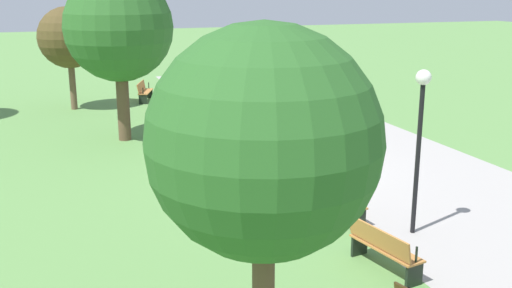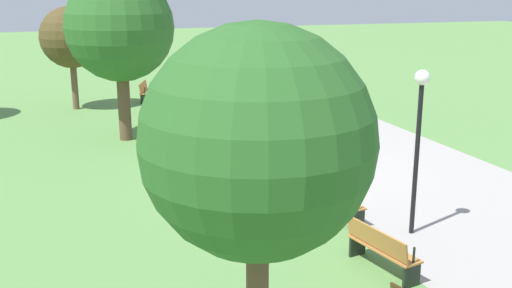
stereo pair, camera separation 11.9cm
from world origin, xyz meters
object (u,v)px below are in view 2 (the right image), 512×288
Objects in this scene: bench_5 at (298,166)px; bench_6 at (336,199)px; bench_7 at (381,248)px; bench_2 at (203,110)px; bench_4 at (264,142)px; person_seated at (334,187)px; tree_0 at (71,38)px; lamp_post at (419,120)px; tree_2 at (120,28)px; bench_0 at (146,91)px; bench_1 at (174,100)px; bench_3 at (233,124)px; tree_3 at (258,144)px.

bench_5 is 2.70m from bench_6.
bench_5 is 0.97× the size of bench_7.
bench_2 is 1.03× the size of bench_4.
bench_5 is 2.39m from person_seated.
bench_7 is (8.07, -0.61, 0.00)m from bench_4.
bench_6 is 0.38× the size of tree_0.
tree_0 is 1.23× the size of lamp_post.
tree_2 is (6.14, 1.36, 0.77)m from tree_0.
bench_2 is at bearing 169.14° from bench_7.
tree_2 is 1.60× the size of lamp_post.
tree_2 is at bearing -130.74° from bench_4.
tree_2 is (-8.97, -3.64, 3.37)m from bench_6.
bench_0 is at bearing -153.99° from bench_2.
bench_0 is 1.03× the size of bench_4.
bench_1 is at bearing 36.86° from bench_0.
bench_0 is at bearing -147.49° from bench_1.
bench_1 is 8.09m from bench_4.
bench_5 is at bearing 8.68° from bench_3.
person_seated is at bearing 23.40° from tree_2.
bench_3 is at bearing 32.53° from bench_0.
bench_4 is (5.36, 0.61, 0.00)m from bench_2.
tree_0 is at bearing -159.41° from lamp_post.
bench_0 is 0.38× the size of tree_0.
bench_2 is at bearing 46.62° from tree_0.
bench_0 is 1.03× the size of bench_5.
bench_3 is (2.67, 0.41, 0.00)m from bench_2.
person_seated is 15.84m from tree_0.
bench_3 is at bearing 76.40° from tree_2.
bench_2 is 1.01× the size of bench_3.
lamp_post reaches higher than bench_3.
tree_3 is at bearing -18.20° from bench_4.
bench_2 is at bearing -172.58° from lamp_post.
bench_5 is (5.40, 0.20, 0.00)m from bench_3.
bench_1 is at bearing 149.27° from tree_2.
bench_0 is 18.69m from bench_7.
bench_3 is 1.00× the size of bench_6.
bench_2 and bench_3 have the same top height.
tree_2 is (7.00, -1.82, 3.37)m from bench_0.
bench_0 is 1.00× the size of bench_1.
bench_5 is (10.70, 1.22, 0.00)m from bench_1.
tree_3 reaches higher than bench_5.
bench_6 is 2.70m from bench_7.
bench_7 is 3.03m from person_seated.
bench_1 is 16.07m from bench_7.
tree_0 reaches higher than bench_3.
tree_3 reaches higher than bench_7.
bench_1 is 1.40× the size of person_seated.
tree_3 reaches higher than tree_0.
person_seated is 7.49m from tree_3.
bench_4 is at bearing 23.86° from bench_1.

